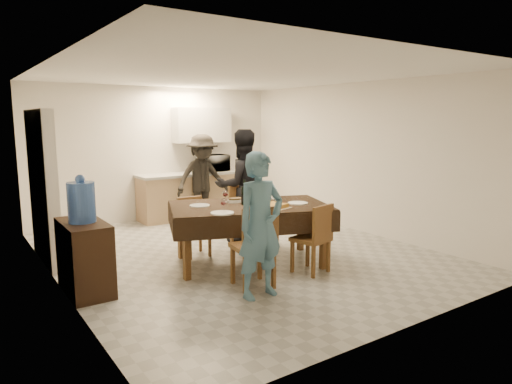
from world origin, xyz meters
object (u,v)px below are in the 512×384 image
Objects in this scene: console at (85,257)px; water_jug at (81,202)px; water_pitcher at (272,196)px; person_near at (261,225)px; savoury_tart at (272,206)px; person_far at (242,186)px; person_kitchen at (202,178)px; dining_table at (249,208)px; wine_bottle at (244,192)px; microwave at (213,163)px.

water_jug reaches higher than console.
person_near is at bearing -131.99° from water_pitcher.
savoury_tart is at bearing 43.60° from person_near.
person_far is 1.07× the size of person_kitchen.
person_kitchen reaches higher than console.
wine_bottle reaches higher than dining_table.
dining_table is 0.40m from savoury_tart.
water_jug is at bearing 29.84° from person_far.
savoury_tart is (0.10, -0.38, 0.07)m from dining_table.
water_pitcher is at bearing -5.33° from water_jug.
microwave is (3.34, 3.00, 0.67)m from console.
savoury_tart is 0.26× the size of person_kitchen.
microwave reaches higher than savoury_tart.
water_pitcher is at bearing 91.63° from person_far.
water_pitcher reaches higher than savoury_tart.
wine_bottle reaches higher than console.
console is 2.17m from wine_bottle.
person_kitchen reaches higher than person_near.
person_far is (1.10, 2.10, 0.09)m from person_near.
microwave reaches higher than console.
savoury_tart is at bearing -14.11° from water_jug.
microwave is (1.11, 3.56, 0.23)m from savoury_tart.
console is 2.05m from person_near.
water_jug is 2.50m from water_pitcher.
water_pitcher reaches higher than console.
person_kitchen is (-0.48, -0.45, -0.23)m from microwave.
water_jug is 2.02m from person_near.
wine_bottle is 0.48m from savoury_tart.
console is 0.49× the size of person_far.
person_near reaches higher than microwave.
person_near is (-0.65, -0.67, -0.04)m from savoury_tart.
person_near is (-0.55, -1.05, 0.03)m from dining_table.
person_near is (-1.76, -4.23, -0.26)m from microwave.
wine_bottle is at bearing -3.62° from console.
person_near is 0.96× the size of person_kitchen.
person_near is at bearing -37.84° from water_jug.
wine_bottle is at bearing -106.08° from person_kitchen.
console is 1.47× the size of microwave.
water_jug is at bearing 176.38° from wine_bottle.
person_far is (2.69, 0.87, -0.14)m from water_jug.
person_far is (0.45, 1.43, 0.06)m from savoury_tart.
wine_bottle is (2.09, -0.13, -0.06)m from water_jug.
water_jug is 0.25× the size of person_far.
dining_table is 0.38m from water_pitcher.
wine_bottle is at bearing 155.80° from dining_table.
water_pitcher is 0.10× the size of person_far.
person_kitchen reaches higher than microwave.
wine_bottle is (-0.05, 0.05, 0.21)m from dining_table.
microwave is at bearing 41.92° from console.
console is 1.97× the size of water_jug.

